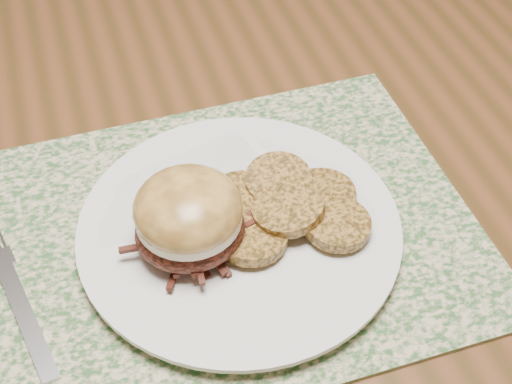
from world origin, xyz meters
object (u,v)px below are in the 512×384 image
(dining_table, at_px, (233,141))
(pork_sandwich, at_px, (189,217))
(dinner_plate, at_px, (239,230))
(fork, at_px, (17,296))

(dining_table, bearing_deg, pork_sandwich, -114.51)
(dinner_plate, distance_m, fork, 0.19)
(dinner_plate, relative_size, pork_sandwich, 2.45)
(dinner_plate, bearing_deg, dining_table, 75.50)
(dining_table, relative_size, fork, 8.84)
(pork_sandwich, height_order, fork, pork_sandwich)
(dining_table, relative_size, dinner_plate, 5.77)
(dinner_plate, height_order, pork_sandwich, pork_sandwich)
(dinner_plate, relative_size, fork, 1.53)
(pork_sandwich, xyz_separation_m, fork, (-0.15, 0.00, -0.05))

